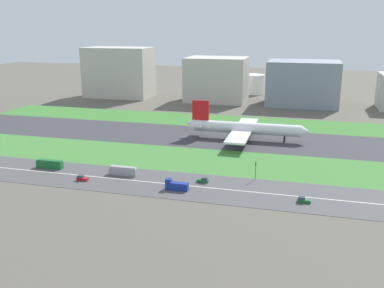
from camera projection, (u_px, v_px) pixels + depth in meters
The scene contains 18 objects.
ground_plane at pixel (186, 136), 234.09m from camera, with size 800.00×800.00×0.00m, color #5B564C.
runway at pixel (186, 136), 234.08m from camera, with size 280.00×46.00×0.10m, color #38383D.
grass_median_north at pixel (203, 120), 272.24m from camera, with size 280.00×36.00×0.10m, color #3D7A33.
grass_median_south at pixel (161, 157), 195.91m from camera, with size 280.00×36.00×0.10m, color #427F38.
highway at pixel (135, 181), 166.12m from camera, with size 280.00×28.00×0.10m, color #4C4C4F.
highway_centerline at pixel (135, 181), 166.11m from camera, with size 266.00×0.50×0.01m, color silver.
airliner at pixel (244, 128), 224.55m from camera, with size 65.00×56.00×19.70m.
truck_0 at pixel (176, 186), 156.45m from camera, with size 8.40×2.50×4.00m.
car_1 at pixel (82, 178), 166.18m from camera, with size 4.40×1.80×2.00m.
car_3 at pixel (203, 180), 164.03m from camera, with size 4.40×1.80×2.00m.
car_2 at pixel (303, 200), 145.40m from camera, with size 4.40×1.80×2.00m.
bus_0 at pixel (123, 171), 172.03m from camera, with size 11.60×2.50×3.50m.
bus_1 at pixel (50, 164), 180.37m from camera, with size 11.60×2.50×3.50m.
traffic_light at pixel (256, 170), 165.85m from camera, with size 0.36×0.50×7.20m.
terminal_building at pixel (119, 72), 357.15m from camera, with size 54.26×30.66×40.81m, color beige.
hangar_building at pixel (217, 79), 337.29m from camera, with size 46.55×35.64×34.22m, color beige.
office_tower at pixel (303, 83), 321.08m from camera, with size 52.20×38.79×32.85m, color gray.
fuel_tank_west at pixel (253, 84), 375.78m from camera, with size 20.57×20.57×16.83m, color silver.
Camera 1 is at (61.90, -218.20, 58.20)m, focal length 40.07 mm.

